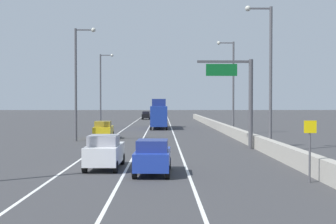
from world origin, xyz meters
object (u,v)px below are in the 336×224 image
Objects in this scene: lamp_post_right_second at (268,69)px; car_silver_3 at (158,116)px; car_yellow_0 at (103,130)px; car_blue_2 at (153,157)px; overhead_sign_gantry at (242,92)px; car_black_1 at (146,115)px; lamp_post_left_mid at (78,77)px; lamp_post_right_third at (231,82)px; lamp_post_left_far at (102,86)px; speed_advisory_sign at (310,146)px; car_white_4 at (105,152)px; box_truck at (159,115)px.

lamp_post_right_second reaches higher than car_silver_3.
car_yellow_0 is 23.30m from car_blue_2.
car_yellow_0 is at bearing 141.82° from overhead_sign_gantry.
lamp_post_right_second is 2.69× the size of car_silver_3.
lamp_post_left_mid is at bearing -94.86° from car_black_1.
car_silver_3 is at bearing 98.59° from lamp_post_right_second.
overhead_sign_gantry is 3.34m from lamp_post_right_second.
lamp_post_right_second is 18.58m from lamp_post_right_third.
lamp_post_right_third is 16.91m from car_yellow_0.
lamp_post_left_far is at bearing -99.44° from car_black_1.
car_silver_3 is (-9.05, 59.87, -5.51)m from lamp_post_right_second.
overhead_sign_gantry is 1.77× the size of car_silver_3.
overhead_sign_gantry is at bearing -38.18° from car_yellow_0.
car_silver_3 is (-7.95, 72.36, -0.81)m from speed_advisory_sign.
car_white_4 is at bearing -134.02° from overhead_sign_gantry.
overhead_sign_gantry is 33.69m from lamp_post_left_far.
box_truck is (0.01, 40.59, 1.12)m from car_blue_2.
car_silver_3 is at bearing 87.85° from car_white_4.
lamp_post_left_far is 43.19m from car_blue_2.
car_black_1 is at bearing 97.96° from speed_advisory_sign.
car_white_4 is (0.37, -73.25, 0.05)m from car_black_1.
lamp_post_left_mid is at bearing 149.79° from lamp_post_right_second.
box_truck is at bearing 85.76° from car_white_4.
box_truck is at bearing -84.65° from car_black_1.
lamp_post_right_second is (1.10, 12.49, 4.70)m from speed_advisory_sign.
lamp_post_left_far is (-17.75, 13.43, 0.00)m from lamp_post_right_third.
speed_advisory_sign is 0.26× the size of lamp_post_left_far.
box_truck reaches higher than car_black_1.
car_yellow_0 reaches higher than car_black_1.
lamp_post_right_second is at bearing -74.11° from box_truck.
lamp_post_right_third is 2.71× the size of car_black_1.
car_yellow_0 is at bearing -107.97° from box_truck.
lamp_post_right_second is at bearing 84.96° from speed_advisory_sign.
lamp_post_left_mid is at bearing 106.02° from car_white_4.
lamp_post_left_mid reaches higher than box_truck.
lamp_post_left_far is (-16.39, 44.50, 4.70)m from speed_advisory_sign.
car_black_1 is at bearing 92.46° from car_blue_2.
overhead_sign_gantry is at bearing -25.80° from lamp_post_left_mid.
box_truck is at bearing 72.03° from car_yellow_0.
car_yellow_0 is (-14.84, -5.94, -5.52)m from lamp_post_right_third.
car_blue_2 is at bearing -78.21° from lamp_post_left_far.
lamp_post_left_far is at bearing -106.86° from car_silver_3.
lamp_post_left_far is at bearing 118.65° from lamp_post_right_second.
car_silver_3 is at bearing -61.41° from car_black_1.
car_blue_2 is at bearing -89.74° from car_silver_3.
lamp_post_right_second is at bearing -90.80° from lamp_post_right_third.
lamp_post_left_mid reaches higher than car_silver_3.
box_truck is (-7.19, 28.28, -2.67)m from overhead_sign_gantry.
lamp_post_left_far is 2.69× the size of car_silver_3.
car_yellow_0 is 52.65m from car_black_1.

